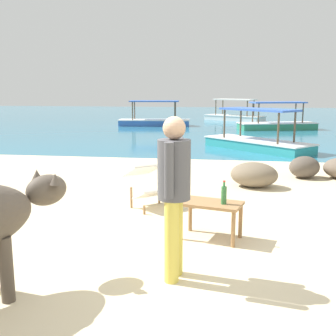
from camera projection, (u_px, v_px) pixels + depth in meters
sand_beach at (175, 271)px, 4.45m from camera, size 18.00×14.00×0.04m
water_surface at (222, 120)px, 25.83m from camera, size 60.00×36.00×0.03m
low_bench_table at (211, 208)px, 5.28m from camera, size 0.85×0.62×0.48m
bottle at (224, 195)px, 5.15m from camera, size 0.07×0.07×0.30m
deck_chair_far at (147, 183)px, 6.74m from camera, size 0.90×0.93×0.68m
person_standing at (174, 186)px, 4.07m from camera, size 0.32×0.51×1.62m
shore_rock_medium at (254, 175)px, 8.11m from camera, size 1.02×0.84×0.48m
shore_rock_small at (304, 167)px, 8.94m from camera, size 0.82×0.76×0.46m
boat_teal at (257, 141)px, 13.19m from camera, size 3.45×3.38×1.29m
boat_green at (277, 124)px, 19.85m from camera, size 3.85×2.20×1.29m
boat_white at (234, 116)px, 25.18m from camera, size 3.73×2.92×1.29m
boat_blue at (154, 120)px, 21.82m from camera, size 3.76×1.47×1.29m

